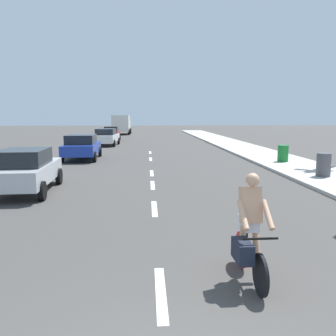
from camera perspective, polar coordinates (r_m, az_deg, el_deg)
The scene contains 16 objects.
ground_plane at distance 22.75m, azimuth -2.78°, elevation 1.41°, with size 160.00×160.00×0.00m, color #423F3D.
sidewalk_strip at distance 25.97m, azimuth 14.57°, elevation 2.17°, with size 3.60×80.00×0.14m, color #B2ADA3.
lane_stripe_1 at distance 5.90m, azimuth -1.16°, elevation -19.23°, with size 0.16×1.80×0.01m, color white.
lane_stripe_2 at distance 10.69m, azimuth -2.18°, elevation -6.48°, with size 0.16×1.80×0.01m, color white.
lane_stripe_3 at distance 14.25m, azimuth -2.47°, elevation -2.73°, with size 0.16×1.80×0.01m, color white.
lane_stripe_4 at distance 17.20m, azimuth -2.61°, elevation -0.82°, with size 0.16×1.80×0.01m, color white.
lane_stripe_5 at distance 22.77m, azimuth -2.78°, elevation 1.42°, with size 0.16×1.80×0.01m, color white.
lane_stripe_6 at distance 26.91m, azimuth -2.86°, elevation 2.49°, with size 0.16×1.80×0.01m, color white.
cyclist at distance 6.09m, azimuth 12.76°, elevation -10.11°, with size 0.63×1.71×1.82m.
parked_car_silver at distance 13.77m, azimuth -21.82°, elevation -0.19°, with size 2.12×4.28×1.57m.
parked_car_blue at distance 23.21m, azimuth -13.59°, elevation 3.41°, with size 2.19×4.59×1.57m.
parked_car_white at distance 33.61m, azimuth -9.80°, elevation 4.97°, with size 2.22×4.47×1.57m.
parked_car_red at distance 40.32m, azimuth -8.99°, elevation 5.52°, with size 1.83×3.85×1.57m.
delivery_truck at distance 53.91m, azimuth -7.44°, elevation 6.95°, with size 2.71×6.25×2.80m.
trash_bin_near at distance 16.81m, azimuth 23.56°, elevation 0.48°, with size 0.60×0.60×1.01m, color #47474C.
trash_bin_far at distance 21.45m, azimuth 17.87°, elevation 2.23°, with size 0.60×0.60×0.94m, color #19722D.
Camera 1 is at (-0.19, -2.58, 2.73)m, focal length 38.22 mm.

